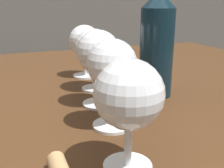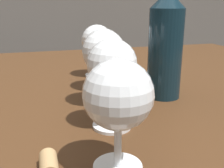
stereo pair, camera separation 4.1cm
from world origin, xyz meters
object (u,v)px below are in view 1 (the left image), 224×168
Objects in this scene: wine_glass_port at (129,97)px; wine_glass_white at (85,42)px; wine_glass_chardonnay at (94,49)px; wine_glass_rose at (98,54)px; wine_bottle at (157,42)px; wine_glass_cabernet at (112,67)px.

wine_glass_port is 0.98× the size of wine_glass_white.
wine_glass_rose is at bearing -103.43° from wine_glass_chardonnay.
wine_glass_chardonnay is 0.14m from wine_bottle.
wine_glass_port is 0.98× the size of wine_glass_chardonnay.
wine_bottle is (0.13, 0.01, 0.01)m from wine_glass_rose.
wine_glass_cabernet is 0.10m from wine_glass_rose.
wine_glass_cabernet is at bearing -98.66° from wine_glass_white.
wine_glass_cabernet is 0.20m from wine_glass_chardonnay.
wine_glass_port is 0.12m from wine_glass_cabernet.
wine_glass_rose is 1.05× the size of wine_glass_chardonnay.
wine_bottle reaches higher than wine_glass_chardonnay.
wine_glass_cabernet reaches higher than wine_glass_port.
wine_glass_rose reaches higher than wine_glass_chardonnay.
wine_glass_cabernet is (0.02, 0.11, 0.01)m from wine_glass_port.
wine_glass_port is 0.31m from wine_glass_chardonnay.
wine_glass_cabernet is 0.98× the size of wine_glass_rose.
wine_glass_rose is 0.10m from wine_glass_chardonnay.
wine_glass_white is (0.07, 0.42, 0.00)m from wine_glass_port.
wine_glass_white is at bearing 81.34° from wine_glass_cabernet.
wine_glass_white is at bearing 84.00° from wine_glass_chardonnay.
wine_bottle reaches higher than wine_glass_rose.
wine_glass_rose is 0.51× the size of wine_bottle.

